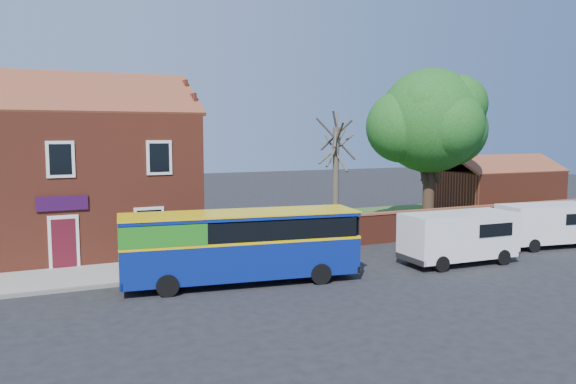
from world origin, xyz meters
name	(u,v)px	position (x,y,z in m)	size (l,w,h in m)	color
ground	(293,298)	(0.00, 0.00, 0.00)	(120.00, 120.00, 0.00)	black
pavement	(67,278)	(-7.00, 5.75, 0.06)	(18.00, 3.50, 0.12)	gray
kerb	(70,290)	(-7.00, 4.00, 0.07)	(18.00, 0.15, 0.14)	slate
grass_strip	(391,220)	(13.00, 13.00, 0.02)	(26.00, 12.00, 0.04)	#426B28
shop_building	(58,181)	(-7.02, 11.50, 3.41)	(12.30, 8.13, 10.50)	maroon
boundary_wall	(454,222)	(13.00, 7.00, 0.81)	(22.00, 0.38, 1.60)	maroon
outbuilding	(497,190)	(22.00, 13.00, 1.61)	(8.20, 5.06, 4.17)	maroon
bus	(233,243)	(-1.26, 2.63, 1.54)	(9.09, 3.36, 2.71)	navy
van_near	(459,235)	(8.74, 1.74, 1.25)	(5.12, 2.23, 2.23)	white
van_far	(548,223)	(15.28, 2.80, 1.20)	(5.08, 2.55, 2.14)	white
large_tree	(429,124)	(13.47, 9.97, 6.19)	(7.75, 6.13, 9.45)	black
bare_tree	(336,175)	(7.10, 9.84, 3.35)	(2.45, 2.92, 6.53)	#4C4238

